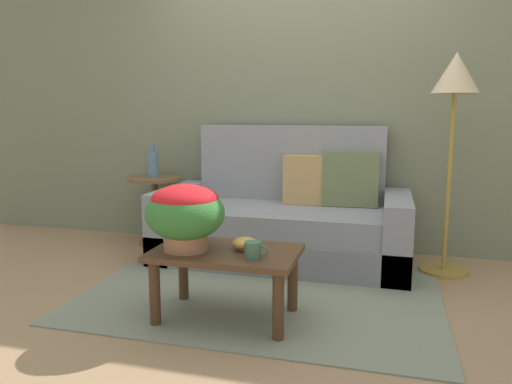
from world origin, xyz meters
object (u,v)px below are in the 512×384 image
Objects in this scene: potted_plant at (185,212)px; table_vase at (153,164)px; coffee_table at (226,263)px; floor_lamp at (454,98)px; coffee_mug at (253,250)px; snack_bowl at (245,243)px; side_table at (155,198)px; couch at (285,220)px.

potted_plant is 1.51× the size of table_vase.
coffee_table is 1.81m from table_vase.
table_vase is (-2.43, 0.17, -0.55)m from floor_lamp.
snack_bowl is at bearing 121.97° from coffee_mug.
coffee_mug is at bearing -58.03° from snack_bowl.
snack_bowl is at bearing -135.84° from floor_lamp.
side_table is at bearing 132.93° from snack_bowl.
floor_lamp reaches higher than table_vase.
side_table reaches higher than snack_bowl.
potted_plant is at bearing -56.95° from table_vase.
snack_bowl is at bearing 15.22° from potted_plant.
floor_lamp reaches higher than snack_bowl.
table_vase is (-1.33, 1.46, 0.28)m from coffee_mug.
snack_bowl is 1.84m from table_vase.
coffee_mug is (0.41, -0.05, -0.18)m from potted_plant.
side_table is 1.37× the size of potted_plant.
couch reaches higher than coffee_table.
couch is 3.21× the size of side_table.
side_table is at bearing 122.78° from potted_plant.
snack_bowl is at bearing 17.19° from coffee_table.
couch is 1.23× the size of floor_lamp.
snack_bowl is (0.02, -1.19, 0.13)m from couch.
couch is 1.34m from coffee_mug.
couch is at bearing -6.54° from side_table.
couch is 1.54m from floor_lamp.
potted_plant is at bearing -165.75° from coffee_table.
table_vase is at bearing 176.09° from floor_lamp.
coffee_mug is at bearing -28.72° from coffee_table.
coffee_table is at bearing -50.04° from table_vase.
potted_plant is (0.91, -1.42, 0.21)m from side_table.
couch is 1.22m from coffee_table.
coffee_mug is 0.16m from snack_bowl.
table_vase is (-0.01, -0.00, 0.31)m from side_table.
snack_bowl is (-0.09, 0.14, -0.01)m from coffee_mug.
floor_lamp is at bearing 39.41° from potted_plant.
potted_plant is 1.69m from table_vase.
floor_lamp is at bearing -1.49° from couch.
coffee_mug is 0.45× the size of table_vase.
snack_bowl is (-1.19, -1.16, -0.83)m from floor_lamp.
potted_plant is at bearing -103.55° from couch.
coffee_mug reaches higher than coffee_table.
couch is at bearing 94.39° from coffee_mug.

